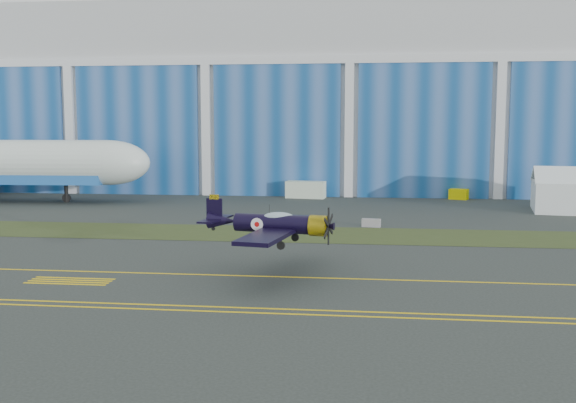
# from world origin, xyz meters

# --- Properties ---
(ground) EXTENTS (260.00, 260.00, 0.00)m
(ground) POSITION_xyz_m (0.00, 0.00, 0.00)
(ground) COLOR #323834
(ground) RESTS_ON ground
(grass_median) EXTENTS (260.00, 10.00, 0.02)m
(grass_median) POSITION_xyz_m (0.00, 14.00, 0.02)
(grass_median) COLOR #475128
(grass_median) RESTS_ON ground
(hangar) EXTENTS (220.00, 45.70, 30.00)m
(hangar) POSITION_xyz_m (0.00, 71.79, 14.96)
(hangar) COLOR silver
(hangar) RESTS_ON ground
(taxiway_centreline) EXTENTS (200.00, 0.20, 0.02)m
(taxiway_centreline) POSITION_xyz_m (0.00, -5.00, 0.01)
(taxiway_centreline) COLOR yellow
(taxiway_centreline) RESTS_ON ground
(edge_line_near) EXTENTS (80.00, 0.20, 0.02)m
(edge_line_near) POSITION_xyz_m (0.00, -14.50, 0.01)
(edge_line_near) COLOR yellow
(edge_line_near) RESTS_ON ground
(edge_line_far) EXTENTS (80.00, 0.20, 0.02)m
(edge_line_far) POSITION_xyz_m (0.00, -13.50, 0.01)
(edge_line_far) COLOR yellow
(edge_line_far) RESTS_ON ground
(hold_short_ladder) EXTENTS (6.00, 2.40, 0.02)m
(hold_short_ladder) POSITION_xyz_m (-18.00, -8.10, 0.01)
(hold_short_ladder) COLOR yellow
(hold_short_ladder) RESTS_ON ground
(warbird) EXTENTS (13.32, 15.17, 3.98)m
(warbird) POSITION_xyz_m (-3.89, -4.21, 3.81)
(warbird) COLOR black
(warbird) RESTS_ON ground
(shipping_container) EXTENTS (6.05, 3.04, 2.51)m
(shipping_container) POSITION_xyz_m (-6.33, 47.03, 1.26)
(shipping_container) COLOR silver
(shipping_container) RESTS_ON ground
(tug) EXTENTS (3.05, 2.50, 1.53)m
(tug) POSITION_xyz_m (16.22, 47.94, 0.77)
(tug) COLOR #D9D000
(tug) RESTS_ON ground
(barrier_a) EXTENTS (2.06, 0.86, 0.90)m
(barrier_a) POSITION_xyz_m (-2.47, 20.78, 0.45)
(barrier_a) COLOR #9B9987
(barrier_a) RESTS_ON ground
(barrier_b) EXTENTS (2.07, 0.94, 0.90)m
(barrier_b) POSITION_xyz_m (3.38, 19.69, 0.45)
(barrier_b) COLOR #979298
(barrier_b) RESTS_ON ground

